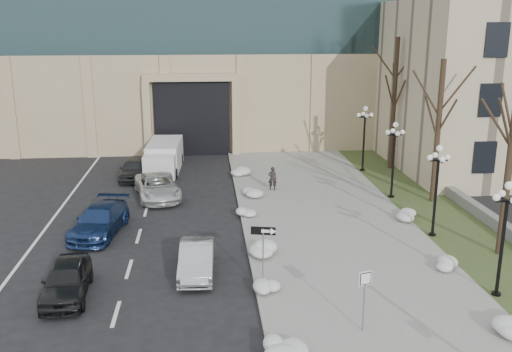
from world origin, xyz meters
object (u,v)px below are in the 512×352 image
at_px(car_d, 157,187).
at_px(lamppost_b, 437,179).
at_px(car_c, 100,220).
at_px(car_a, 67,280).
at_px(lamppost_d, 364,130).
at_px(box_truck, 164,157).
at_px(keep_sign, 365,288).
at_px(one_way_sign, 267,239).
at_px(lamppost_c, 394,150).
at_px(pedestrian, 272,178).
at_px(car_e, 134,169).
at_px(lamppost_a, 505,224).
at_px(car_b, 197,259).

bearing_deg(car_d, lamppost_b, -40.95).
relative_size(car_c, car_d, 0.97).
distance_m(car_a, lamppost_d, 24.71).
xyz_separation_m(box_truck, keep_sign, (8.30, -23.36, 0.75)).
bearing_deg(one_way_sign, lamppost_d, 75.97).
relative_size(car_d, lamppost_c, 1.09).
distance_m(box_truck, lamppost_d, 14.56).
bearing_deg(lamppost_c, pedestrian, 163.43).
relative_size(car_e, box_truck, 0.64).
relative_size(pedestrian, lamppost_a, 0.32).
height_order(car_c, lamppost_d, lamppost_d).
bearing_deg(pedestrian, lamppost_a, 119.41).
height_order(car_d, car_e, car_d).
xyz_separation_m(box_truck, lamppost_c, (14.31, -8.16, 2.09)).
bearing_deg(one_way_sign, car_a, -169.86).
xyz_separation_m(lamppost_b, lamppost_c, (0.00, 6.50, 0.00)).
bearing_deg(car_d, box_truck, 78.24).
distance_m(car_a, keep_sign, 11.58).
xyz_separation_m(one_way_sign, lamppost_d, (8.97, 18.17, 0.80)).
height_order(car_b, lamppost_d, lamppost_d).
bearing_deg(lamppost_b, car_c, 173.22).
bearing_deg(car_e, car_d, -65.25).
relative_size(car_c, one_way_sign, 1.83).
bearing_deg(car_c, box_truck, 88.60).
bearing_deg(keep_sign, lamppost_b, 37.61).
bearing_deg(pedestrian, car_e, -18.96).
relative_size(one_way_sign, lamppost_c, 0.58).
distance_m(car_d, pedestrian, 7.23).
distance_m(car_c, box_truck, 12.91).
bearing_deg(lamppost_b, pedestrian, 129.50).
relative_size(car_b, lamppost_a, 0.86).
bearing_deg(car_c, lamppost_c, 24.68).
distance_m(one_way_sign, keep_sign, 4.63).
distance_m(car_a, box_truck, 19.71).
bearing_deg(car_b, car_e, 107.64).
xyz_separation_m(car_d, lamppost_d, (14.30, 5.05, 2.35)).
height_order(car_b, keep_sign, keep_sign).
bearing_deg(keep_sign, lamppost_d, 56.78).
distance_m(lamppost_c, lamppost_d, 6.50).
relative_size(lamppost_a, lamppost_d, 1.00).
distance_m(car_e, lamppost_c, 17.51).
bearing_deg(car_a, car_d, 74.85).
distance_m(car_a, car_c, 6.87).
xyz_separation_m(box_truck, one_way_sign, (5.34, -19.83, 1.29)).
bearing_deg(car_b, box_truck, 99.84).
xyz_separation_m(pedestrian, lamppost_d, (7.10, 4.39, 2.19)).
bearing_deg(lamppost_a, car_b, 164.58).
distance_m(lamppost_b, lamppost_c, 6.50).
height_order(car_b, lamppost_a, lamppost_a).
bearing_deg(pedestrian, car_d, 9.49).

